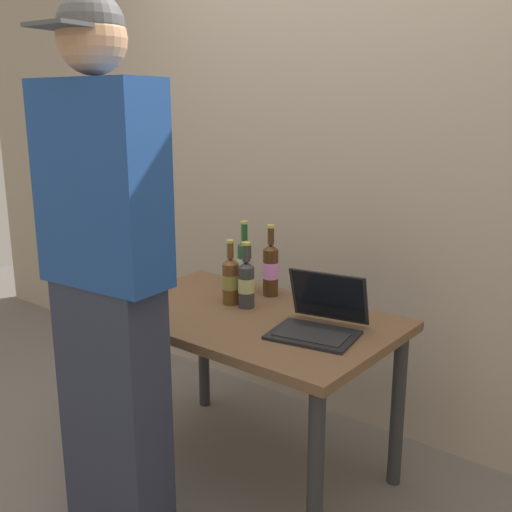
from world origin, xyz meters
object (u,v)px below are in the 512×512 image
laptop (319,320)px  beer_bottle_green (271,268)px  beer_bottle_brown (231,280)px  coffee_mug (311,295)px  beer_bottle_dark (244,264)px  beer_bottle_amber (246,282)px  person_figure (107,285)px

laptop → beer_bottle_green: bearing=149.5°
beer_bottle_brown → coffee_mug: beer_bottle_brown is taller
beer_bottle_dark → coffee_mug: beer_bottle_dark is taller
beer_bottle_brown → laptop: bearing=-5.5°
beer_bottle_green → beer_bottle_amber: 0.19m
beer_bottle_brown → person_figure: bearing=-84.4°
beer_bottle_dark → beer_bottle_brown: 0.19m
beer_bottle_amber → coffee_mug: beer_bottle_amber is taller
beer_bottle_green → beer_bottle_brown: size_ratio=1.15×
laptop → beer_bottle_brown: beer_bottle_brown is taller
beer_bottle_green → beer_bottle_dark: bearing=-170.3°
beer_bottle_dark → beer_bottle_green: size_ratio=1.02×
coffee_mug → beer_bottle_green: bearing=175.6°
beer_bottle_green → coffee_mug: (0.23, -0.02, -0.07)m
laptop → coffee_mug: (-0.18, 0.22, 0.00)m
beer_bottle_amber → beer_bottle_dark: bearing=131.6°
coffee_mug → beer_bottle_amber: bearing=-140.0°
beer_bottle_green → beer_bottle_amber: (0.02, -0.19, -0.02)m
beer_bottle_brown → coffee_mug: (0.29, 0.18, -0.06)m
laptop → coffee_mug: bearing=129.3°
beer_bottle_dark → beer_bottle_green: 0.13m
beer_bottle_green → beer_bottle_brown: beer_bottle_green is taller
beer_bottle_dark → beer_bottle_amber: (0.15, -0.17, -0.02)m
laptop → beer_bottle_brown: size_ratio=1.29×
beer_bottle_dark → beer_bottle_green: beer_bottle_dark is taller
beer_bottle_amber → laptop: bearing=-7.2°
beer_bottle_amber → coffee_mug: bearing=40.0°
laptop → coffee_mug: laptop is taller
beer_bottle_dark → beer_bottle_amber: bearing=-48.4°
laptop → beer_bottle_dark: (-0.54, 0.22, 0.08)m
laptop → beer_bottle_green: 0.48m
beer_bottle_dark → beer_bottle_brown: size_ratio=1.17×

